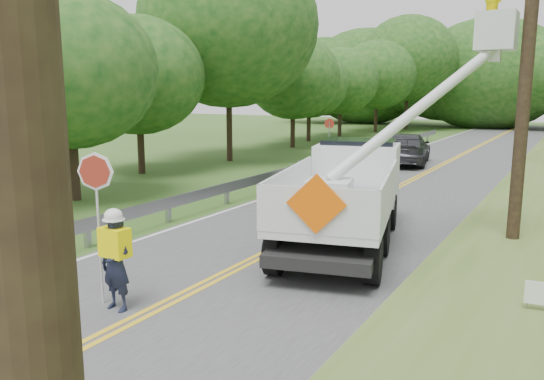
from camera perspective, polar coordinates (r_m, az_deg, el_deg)
The scene contains 11 objects.
ground at distance 8.78m, azimuth -20.83°, elevation -15.96°, with size 140.00×140.00×0.00m, color #32571E.
road at distance 20.21m, azimuth 11.42°, elevation -0.61°, with size 7.20×96.00×0.03m.
guardrail at distance 22.50m, azimuth 2.49°, elevation 2.10°, with size 0.18×48.00×0.77m.
treeline_left at distance 37.44m, azimuth 3.53°, elevation 13.63°, with size 10.88×55.16×11.46m.
treeline_horizon at distance 61.45m, azimuth 25.61°, elevation 11.00°, with size 56.59×15.04×11.70m.
flagger at distance 9.77m, azimuth -16.28°, elevation -6.68°, with size 1.08×0.43×2.75m.
bucket_truck at distance 14.20m, azimuth 9.24°, elevation 1.15°, with size 5.36×7.27×6.78m.
suv_silver at distance 19.02m, azimuth 4.68°, elevation 1.12°, with size 2.39×5.19×1.44m, color silver.
suv_darkgrey at distance 29.31m, azimuth 14.02°, elevation 4.28°, with size 2.26×5.55×1.61m, color #35363C.
stop_sign_permanent at distance 27.49m, azimuth 6.07°, elevation 5.82°, with size 0.45×0.32×2.46m.
yard_sign at distance 9.83m, azimuth 26.73°, elevation -9.95°, with size 0.54×0.09×0.79m.
Camera 1 is at (6.26, -4.84, 3.80)m, focal length 35.58 mm.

